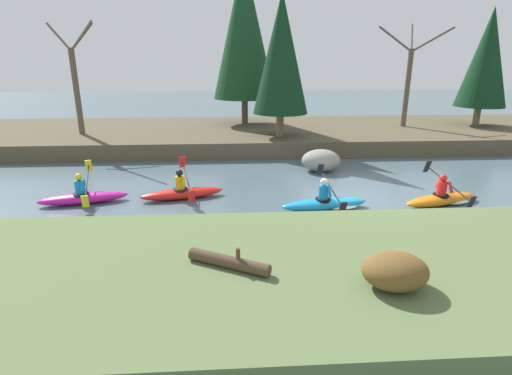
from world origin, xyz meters
TOP-DOWN VIEW (x-y plane):
  - ground_plane at (0.00, 0.00)m, footprint 90.00×90.00m
  - riverbank_near at (0.00, -5.26)m, footprint 44.00×5.33m
  - riverbank_far at (0.00, 9.86)m, footprint 44.00×8.43m
  - conifer_tree_far_left at (-3.33, 11.13)m, footprint 3.47×3.47m
  - conifer_tree_left at (-1.76, 7.24)m, footprint 2.62×2.62m
  - conifer_tree_mid_left at (9.76, 9.82)m, footprint 2.66×2.66m
  - bare_tree_upstream at (-11.63, 8.57)m, footprint 3.05×3.01m
  - bare_tree_mid_upstream at (5.55, 9.85)m, footprint 3.05×3.01m
  - shrub_clump_nearest at (-1.39, -6.19)m, footprint 1.13×0.94m
  - kayaker_lead at (2.61, -0.47)m, footprint 2.76×2.03m
  - kayaker_middle at (-1.19, -0.65)m, footprint 2.80×2.07m
  - kayaker_trailing at (-5.77, 0.61)m, footprint 2.78×2.05m
  - kayaker_far_back at (-8.89, 0.34)m, footprint 2.79×2.05m
  - boulder_midstream at (-0.48, 3.63)m, footprint 1.59×1.25m
  - driftwood_log at (-4.22, -5.36)m, footprint 1.57×1.00m

SIDE VIEW (x-z plane):
  - ground_plane at x=0.00m, z-range 0.00..0.00m
  - kayaker_lead at x=2.61m, z-range -0.40..0.80m
  - kayaker_middle at x=-1.19m, z-range -0.40..0.80m
  - kayaker_trailing at x=-5.77m, z-range -0.38..0.82m
  - kayaker_far_back at x=-8.89m, z-range -0.38..0.82m
  - riverbank_near at x=0.00m, z-range 0.00..0.72m
  - riverbank_far at x=0.00m, z-range 0.00..0.78m
  - boulder_midstream at x=-0.48m, z-range 0.00..0.90m
  - driftwood_log at x=-4.22m, z-range 0.62..1.06m
  - shrub_clump_nearest at x=-1.39m, z-range 0.72..1.33m
  - bare_tree_mid_upstream at x=5.55m, z-range 0.62..6.10m
  - bare_tree_upstream at x=-11.63m, z-range 0.62..6.11m
  - conifer_tree_mid_left at x=9.76m, z-range 1.29..7.54m
  - conifer_tree_left at x=-1.76m, z-range 1.33..7.89m
  - conifer_tree_far_left at x=-3.33m, z-range 1.50..10.29m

